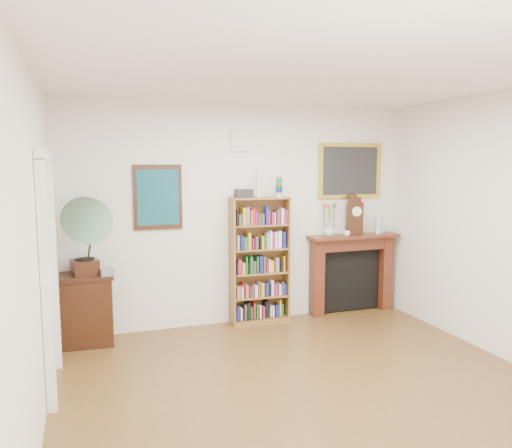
% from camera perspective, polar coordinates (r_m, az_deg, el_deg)
% --- Properties ---
extents(room, '(4.51, 5.01, 2.81)m').
position_cam_1_polar(room, '(4.08, 8.72, -2.49)').
color(room, brown).
rests_on(room, ground).
extents(door_casing, '(0.08, 1.02, 2.17)m').
position_cam_1_polar(door_casing, '(4.84, -22.61, -3.10)').
color(door_casing, white).
rests_on(door_casing, left_wall).
extents(teal_poster, '(0.58, 0.04, 0.78)m').
position_cam_1_polar(teal_poster, '(6.11, -11.15, 3.02)').
color(teal_poster, black).
rests_on(teal_poster, back_wall).
extents(small_picture, '(0.26, 0.04, 0.30)m').
position_cam_1_polar(small_picture, '(6.33, -1.71, 9.63)').
color(small_picture, white).
rests_on(small_picture, back_wall).
extents(gilt_painting, '(0.95, 0.04, 0.75)m').
position_cam_1_polar(gilt_painting, '(6.94, 10.69, 5.99)').
color(gilt_painting, gold).
rests_on(gilt_painting, back_wall).
extents(bookshelf, '(0.76, 0.30, 1.88)m').
position_cam_1_polar(bookshelf, '(6.37, 0.45, -3.41)').
color(bookshelf, brown).
rests_on(bookshelf, floor).
extents(side_cabinet, '(0.62, 0.47, 0.82)m').
position_cam_1_polar(side_cabinet, '(6.05, -18.68, -9.23)').
color(side_cabinet, black).
rests_on(side_cabinet, floor).
extents(fireplace, '(1.29, 0.32, 1.09)m').
position_cam_1_polar(fireplace, '(7.03, 10.79, -4.81)').
color(fireplace, '#461D10').
rests_on(fireplace, floor).
extents(gramophone, '(0.67, 0.78, 0.89)m').
position_cam_1_polar(gramophone, '(5.73, -19.14, -0.84)').
color(gramophone, black).
rests_on(gramophone, side_cabinet).
extents(cd_stack, '(0.12, 0.12, 0.08)m').
position_cam_1_polar(cd_stack, '(5.81, -16.63, -5.27)').
color(cd_stack, '#A6A5B1').
rests_on(cd_stack, side_cabinet).
extents(mantel_clock, '(0.25, 0.19, 0.51)m').
position_cam_1_polar(mantel_clock, '(6.91, 11.18, 0.85)').
color(mantel_clock, black).
rests_on(mantel_clock, fireplace).
extents(flower_vase, '(0.20, 0.20, 0.16)m').
position_cam_1_polar(flower_vase, '(6.70, 8.32, -0.70)').
color(flower_vase, silver).
rests_on(flower_vase, fireplace).
extents(teacup, '(0.11, 0.11, 0.07)m').
position_cam_1_polar(teacup, '(6.76, 10.34, -1.08)').
color(teacup, white).
rests_on(teacup, fireplace).
extents(bottle_left, '(0.07, 0.07, 0.24)m').
position_cam_1_polar(bottle_left, '(7.04, 13.78, -0.14)').
color(bottle_left, silver).
rests_on(bottle_left, fireplace).
extents(bottle_right, '(0.06, 0.06, 0.20)m').
position_cam_1_polar(bottle_right, '(7.14, 14.13, -0.22)').
color(bottle_right, silver).
rests_on(bottle_right, fireplace).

